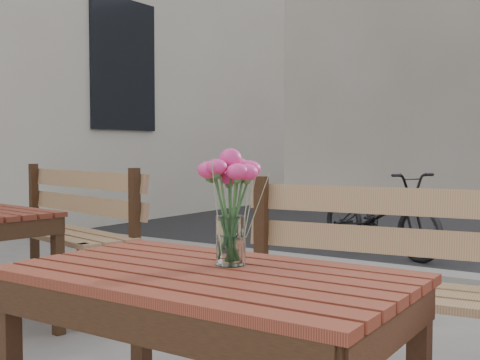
{
  "coord_description": "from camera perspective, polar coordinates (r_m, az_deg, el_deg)",
  "views": [
    {
      "loc": [
        0.98,
        -1.54,
        1.05
      ],
      "look_at": [
        -0.03,
        -0.03,
        0.95
      ],
      "focal_mm": 45.0,
      "sensor_mm": 36.0,
      "label": 1
    }
  ],
  "objects": [
    {
      "name": "main_table",
      "position": [
        1.76,
        -3.09,
        -12.25
      ],
      "size": [
        1.14,
        0.67,
        0.7
      ],
      "rotation": [
        0.0,
        0.0,
        0.0
      ],
      "color": "#562416",
      "rests_on": "ground"
    },
    {
      "name": "main_bench",
      "position": [
        2.57,
        15.42,
        -7.84
      ],
      "size": [
        1.55,
        0.62,
        0.94
      ],
      "rotation": [
        0.0,
        0.0,
        0.11
      ],
      "color": "#9D6F51",
      "rests_on": "ground"
    },
    {
      "name": "main_vase",
      "position": [
        1.78,
        -0.89,
        -1.22
      ],
      "size": [
        0.19,
        0.19,
        0.35
      ],
      "color": "white",
      "rests_on": "main_table"
    },
    {
      "name": "second_bench",
      "position": [
        4.3,
        -16.04,
        -3.39
      ],
      "size": [
        1.59,
        0.78,
        0.95
      ],
      "rotation": [
        0.0,
        0.0,
        -0.22
      ],
      "color": "#9D6F51",
      "rests_on": "ground"
    },
    {
      "name": "bicycle",
      "position": [
        6.09,
        13.12,
        -3.06
      ],
      "size": [
        1.65,
        1.14,
        0.82
      ],
      "primitive_type": "imported",
      "rotation": [
        0.0,
        0.0,
        1.14
      ],
      "color": "black",
      "rests_on": "ground"
    }
  ]
}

